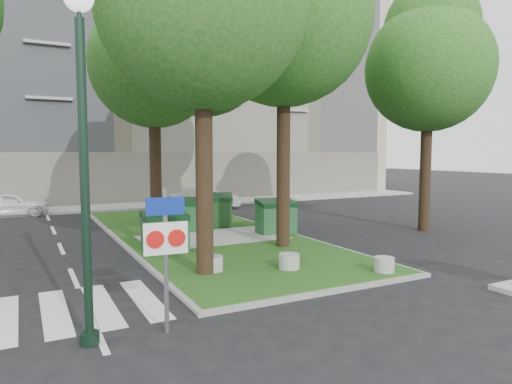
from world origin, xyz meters
TOP-DOWN VIEW (x-y plane):
  - ground at (0.00, 0.00)m, footprint 120.00×120.00m
  - median_island at (0.50, 8.00)m, footprint 6.00×16.00m
  - median_kerb at (0.50, 8.00)m, footprint 6.30×16.30m
  - building_sidewalk at (0.00, 18.50)m, footprint 42.00×3.00m
  - zebra_crossing at (-3.75, 1.50)m, footprint 5.00×3.00m
  - apartment_building at (0.00, 26.00)m, footprint 41.00×12.00m
  - tree_median_near_right at (2.09, 4.56)m, footprint 5.60×5.60m
  - tree_median_mid at (-0.91, 9.06)m, footprint 4.80×4.80m
  - tree_median_far at (2.29, 12.06)m, footprint 5.80×5.80m
  - tree_street_right at (9.09, 5.06)m, footprint 5.00×5.00m
  - dumpster_a at (-1.69, 5.45)m, footprint 1.36×0.96m
  - dumpster_b at (-0.09, 8.83)m, footprint 1.67×1.45m
  - dumpster_c at (1.51, 9.26)m, footprint 1.76×1.51m
  - dumpster_d at (3.00, 6.70)m, footprint 1.52×1.14m
  - bollard_left at (-1.24, 2.63)m, footprint 0.54×0.54m
  - bollard_right at (2.66, 0.50)m, footprint 0.52×0.52m
  - bollard_mid at (0.64, 1.90)m, footprint 0.55×0.55m
  - litter_bin at (2.07, 12.44)m, footprint 0.41×0.41m
  - street_lamp at (-4.68, -0.45)m, footprint 0.47×0.47m
  - traffic_sign_pole at (-3.39, -0.54)m, footprint 0.77×0.11m
  - car_white at (-6.16, 17.42)m, footprint 3.64×1.52m
  - car_silver at (3.50, 15.52)m, footprint 3.83×1.44m

SIDE VIEW (x-z plane):
  - ground at x=0.00m, z-range 0.00..0.00m
  - zebra_crossing at x=-3.75m, z-range 0.00..0.01m
  - median_kerb at x=0.50m, z-range 0.00..0.10m
  - median_island at x=0.50m, z-range 0.00..0.12m
  - building_sidewalk at x=0.00m, z-range 0.00..0.12m
  - bollard_right at x=2.66m, z-range 0.12..0.49m
  - bollard_left at x=-1.24m, z-range 0.12..0.51m
  - bollard_mid at x=0.64m, z-range 0.12..0.51m
  - litter_bin at x=2.07m, z-range 0.12..0.85m
  - car_white at x=-6.16m, z-range 0.00..1.23m
  - car_silver at x=3.50m, z-range 0.00..1.25m
  - dumpster_a at x=-1.69m, z-range 0.09..1.35m
  - dumpster_b at x=-0.09m, z-range 0.09..1.39m
  - dumpster_d at x=3.00m, z-range 0.09..1.41m
  - dumpster_c at x=1.51m, z-range 0.09..1.47m
  - traffic_sign_pole at x=-3.39m, z-range 0.36..2.94m
  - street_lamp at x=-4.68m, z-range 0.75..6.61m
  - tree_median_mid at x=-0.91m, z-range 1.98..11.97m
  - tree_street_right at x=9.09m, z-range 1.95..12.02m
  - tree_median_near_right at x=2.09m, z-range 2.26..13.72m
  - apartment_building at x=0.00m, z-range 0.00..16.00m
  - tree_median_far at x=2.29m, z-range 2.36..14.28m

